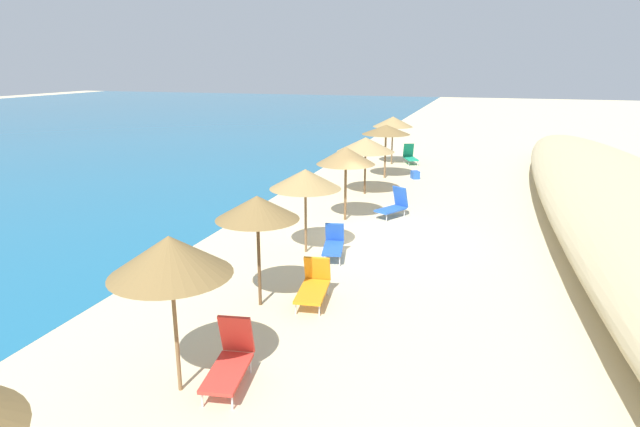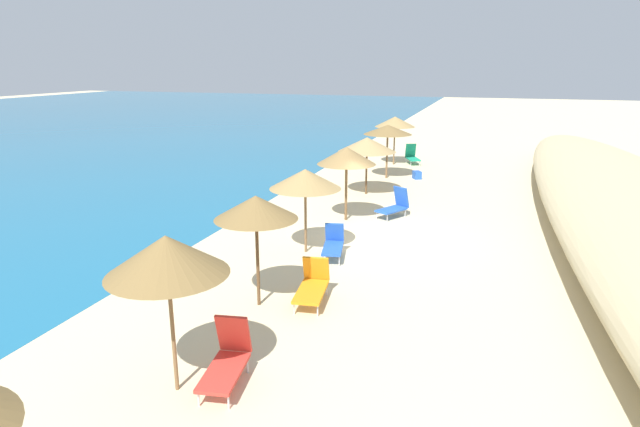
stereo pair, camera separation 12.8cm
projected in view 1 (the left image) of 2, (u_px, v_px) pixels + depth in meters
The scene contains 14 objects.
ground_plane at pixel (377, 239), 18.00m from camera, with size 160.00×160.00×0.00m, color beige.
beach_umbrella_1 at pixel (170, 256), 9.00m from camera, with size 2.10×2.10×2.92m.
beach_umbrella_2 at pixel (257, 208), 12.45m from camera, with size 1.97×1.97×2.74m.
beach_umbrella_3 at pixel (305, 179), 16.17m from camera, with size 2.18×2.18×2.62m.
beach_umbrella_4 at pixel (346, 156), 19.56m from camera, with size 2.16×2.16×2.75m.
beach_umbrella_5 at pixel (366, 145), 23.64m from camera, with size 2.56×2.56×2.55m.
beach_umbrella_6 at pixel (386, 130), 26.92m from camera, with size 2.42×2.42×2.71m.
beach_umbrella_7 at pixel (393, 122), 30.66m from camera, with size 2.29×2.29×2.75m.
lounge_chair_0 at pixel (314, 285), 13.18m from camera, with size 1.58×0.85×1.02m.
lounge_chair_1 at pixel (334, 244), 16.17m from camera, with size 1.44×0.83×0.99m.
lounge_chair_2 at pixel (394, 205), 20.49m from camera, with size 1.45×1.18×1.13m.
lounge_chair_3 at pixel (230, 359), 9.80m from camera, with size 1.53×0.85×1.19m.
lounge_chair_4 at pixel (410, 156), 31.44m from camera, with size 1.49×1.10×1.12m.
cooler_box at pixel (415, 175), 27.35m from camera, with size 0.47×0.35×0.39m, color blue.
Camera 1 is at (-16.87, -3.37, 5.68)m, focal length 30.18 mm.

